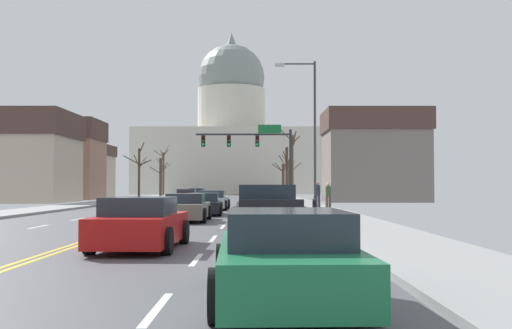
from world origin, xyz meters
name	(u,v)px	position (x,y,z in m)	size (l,w,h in m)	color
ground	(175,211)	(0.00, 0.00, 0.02)	(20.00, 180.00, 0.20)	#4E4E53
signal_gantry	(254,147)	(4.72, 13.47, 4.76)	(7.91, 0.41, 6.43)	#28282D
street_lamp_right	(308,122)	(7.91, -1.31, 5.24)	(2.40, 0.24, 8.69)	#333338
capitol_building	(230,143)	(0.00, 81.83, 9.78)	(34.87, 22.46, 31.25)	beige
sedan_near_00	(258,198)	(5.03, 9.16, 0.61)	(2.15, 4.73, 1.29)	#1E7247
sedan_near_01	(211,201)	(1.95, 2.73, 0.58)	(2.14, 4.61, 1.25)	#9EA3A8
sedan_near_02	(202,205)	(1.97, -4.37, 0.55)	(2.11, 4.68, 1.17)	black
sedan_near_03	(185,208)	(1.71, -10.12, 0.57)	(1.97, 4.63, 1.22)	#6B6056
pickup_truck_near_04	(265,211)	(5.14, -16.19, 0.71)	(2.46, 5.77, 1.60)	black
sedan_near_05	(139,225)	(1.91, -21.91, 0.60)	(2.07, 4.41, 1.29)	#B71414
sedan_near_06	(283,257)	(5.16, -28.75, 0.59)	(2.09, 4.72, 1.24)	#1E7247
sedan_oncoming_00	(185,196)	(-1.78, 20.87, 0.58)	(2.14, 4.46, 1.22)	#B71414
sedan_oncoming_01	(195,194)	(-1.86, 31.42, 0.57)	(2.02, 4.69, 1.24)	navy
flank_building_00	(61,159)	(-16.77, 31.42, 4.49)	(8.36, 7.67, 8.84)	#8C6656
flank_building_01	(4,156)	(-18.22, 19.51, 4.23)	(12.13, 9.33, 8.32)	#B2A38E
flank_building_02	(69,171)	(-18.70, 41.01, 3.40)	(9.74, 8.94, 6.71)	#B2A38E
flank_building_03	(373,156)	(16.15, 22.14, 4.43)	(9.66, 7.94, 8.74)	slate
bare_tree_00	(290,165)	(8.02, 19.00, 3.46)	(2.16, 1.64, 6.81)	#4C3D2D
bare_tree_01	(159,176)	(-8.17, 46.51, 2.83)	(2.44, 2.59, 5.45)	#4C3D2D
bare_tree_02	(281,178)	(8.58, 49.93, 2.55)	(2.71, 2.07, 5.24)	#423328
bare_tree_03	(137,170)	(-7.89, 29.56, 3.20)	(2.98, 1.64, 6.08)	#4C3D2D
bare_tree_04	(285,171)	(8.42, 36.34, 3.25)	(1.88, 1.39, 5.99)	#423328
bare_tree_05	(161,171)	(-8.50, 51.03, 3.57)	(2.32, 2.22, 7.19)	brown
bare_tree_06	(288,177)	(8.36, 29.14, 2.42)	(2.17, 2.15, 4.89)	#4C3D2D
pedestrian_00	(327,194)	(9.16, 0.34, 1.02)	(0.35, 0.34, 1.60)	#4C4238
pedestrian_01	(316,193)	(8.83, 3.45, 1.06)	(0.35, 0.34, 1.67)	#33333D
bicycle_parked	(313,205)	(8.02, -2.75, 0.49)	(0.12, 1.77, 0.85)	black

